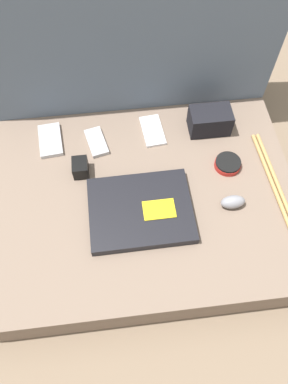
% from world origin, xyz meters
% --- Properties ---
extents(ground_plane, '(8.00, 8.00, 0.00)m').
position_xyz_m(ground_plane, '(0.00, 0.00, 0.00)').
color(ground_plane, '#7A6651').
extents(couch_seat, '(0.91, 0.68, 0.13)m').
position_xyz_m(couch_seat, '(0.00, 0.00, 0.06)').
color(couch_seat, '#7A6656').
rests_on(couch_seat, ground_plane).
extents(couch_backrest, '(0.91, 0.20, 0.56)m').
position_xyz_m(couch_backrest, '(0.00, 0.44, 0.28)').
color(couch_backrest, slate).
rests_on(couch_backrest, ground_plane).
extents(laptop, '(0.29, 0.23, 0.03)m').
position_xyz_m(laptop, '(-0.02, -0.05, 0.14)').
color(laptop, black).
rests_on(laptop, couch_seat).
extents(computer_mouse, '(0.07, 0.04, 0.04)m').
position_xyz_m(computer_mouse, '(0.25, -0.06, 0.15)').
color(computer_mouse, gray).
rests_on(computer_mouse, couch_seat).
extents(speaker_puck, '(0.08, 0.08, 0.02)m').
position_xyz_m(speaker_puck, '(0.27, 0.07, 0.14)').
color(speaker_puck, red).
rests_on(speaker_puck, couch_seat).
extents(phone_silver, '(0.08, 0.13, 0.01)m').
position_xyz_m(phone_silver, '(0.06, 0.23, 0.13)').
color(phone_silver, silver).
rests_on(phone_silver, couch_seat).
extents(phone_black, '(0.08, 0.13, 0.01)m').
position_xyz_m(phone_black, '(-0.27, 0.23, 0.13)').
color(phone_black, '#B7B7BC').
rests_on(phone_black, couch_seat).
extents(phone_small, '(0.08, 0.12, 0.01)m').
position_xyz_m(phone_small, '(-0.13, 0.21, 0.13)').
color(phone_small, '#B7B7BC').
rests_on(phone_small, couch_seat).
extents(camera_pouch, '(0.13, 0.08, 0.08)m').
position_xyz_m(camera_pouch, '(0.24, 0.23, 0.16)').
color(camera_pouch, black).
rests_on(camera_pouch, couch_seat).
extents(charger_brick, '(0.05, 0.06, 0.05)m').
position_xyz_m(charger_brick, '(-0.18, 0.10, 0.15)').
color(charger_brick, black).
rests_on(charger_brick, couch_seat).
extents(drumstick_pair, '(0.05, 0.38, 0.01)m').
position_xyz_m(drumstick_pair, '(0.39, -0.02, 0.13)').
color(drumstick_pair, tan).
rests_on(drumstick_pair, couch_seat).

